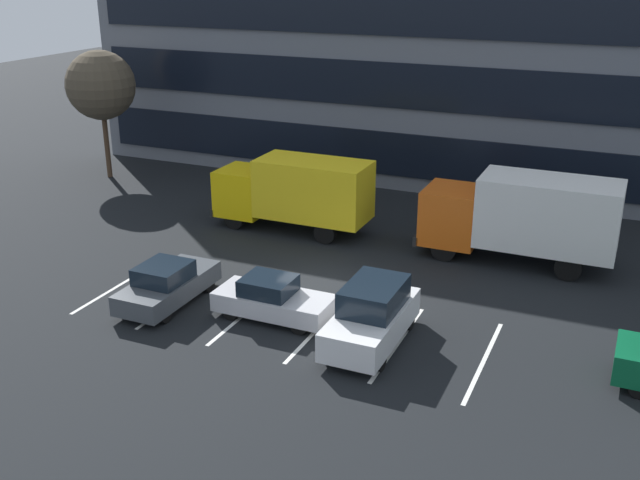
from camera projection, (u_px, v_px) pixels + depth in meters
name	position (u px, v px, depth m)	size (l,w,h in m)	color
ground_plane	(320.00, 285.00, 28.48)	(120.00, 120.00, 0.00)	black
office_building	(451.00, 44.00, 41.23)	(40.28, 10.23, 14.40)	slate
lot_markings	(283.00, 319.00, 25.81)	(14.14, 5.40, 0.01)	silver
box_truck_orange	(522.00, 215.00, 29.89)	(7.84, 2.60, 3.64)	#D85914
box_truck_yellow_all	(295.00, 190.00, 33.52)	(7.27, 2.41, 3.37)	yellow
sedan_charcoal	(167.00, 284.00, 26.78)	(1.82, 4.35, 1.56)	#474C51
suv_white	(372.00, 315.00, 23.89)	(1.92, 4.52, 2.04)	white
sedan_silver	(273.00, 299.00, 25.70)	(4.11, 1.72, 1.47)	silver
bare_tree	(101.00, 85.00, 40.58)	(3.77, 3.77, 7.08)	#473323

